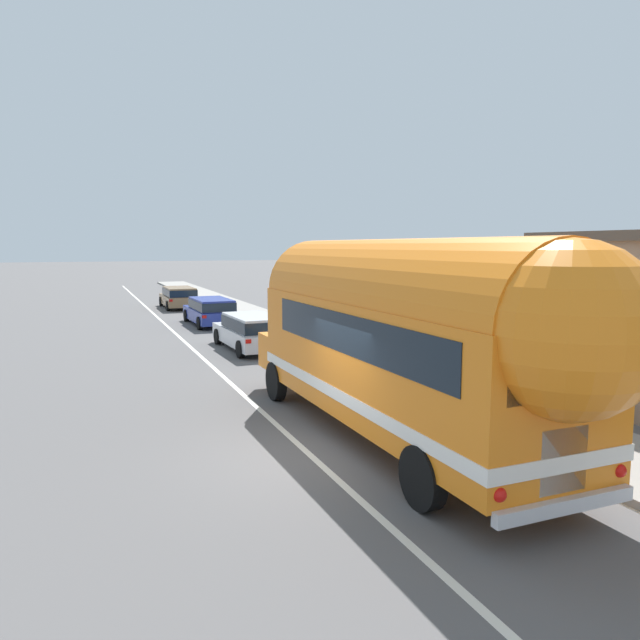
{
  "coord_description": "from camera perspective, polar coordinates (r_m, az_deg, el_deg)",
  "views": [
    {
      "loc": [
        -3.94,
        -10.13,
        3.99
      ],
      "look_at": [
        1.71,
        3.76,
        2.1
      ],
      "focal_mm": 33.18,
      "sensor_mm": 36.0,
      "label": 1
    }
  ],
  "objects": [
    {
      "name": "ground_plane",
      "position": [
        11.57,
        -0.85,
        -12.99
      ],
      "size": [
        300.0,
        300.0,
        0.0
      ],
      "primitive_type": "plane",
      "color": "#565454"
    },
    {
      "name": "car_lead",
      "position": [
        22.79,
        -6.66,
        -0.95
      ],
      "size": [
        2.0,
        4.74,
        1.37
      ],
      "color": "silver",
      "rests_on": "ground"
    },
    {
      "name": "painted_bus",
      "position": [
        11.61,
        8.2,
        -1.25
      ],
      "size": [
        2.68,
        11.52,
        4.12
      ],
      "color": "orange",
      "rests_on": "ground"
    },
    {
      "name": "car_second",
      "position": [
        30.29,
        -10.51,
        0.99
      ],
      "size": [
        2.02,
        4.83,
        1.37
      ],
      "color": "navy",
      "rests_on": "ground"
    },
    {
      "name": "lane_markings",
      "position": [
        23.18,
        -7.67,
        -2.79
      ],
      "size": [
        3.86,
        80.0,
        0.01
      ],
      "color": "silver",
      "rests_on": "ground"
    },
    {
      "name": "sidewalk_slab",
      "position": [
        22.42,
        2.09,
        -2.89
      ],
      "size": [
        2.79,
        90.0,
        0.15
      ],
      "primitive_type": "cube",
      "color": "gray",
      "rests_on": "ground"
    },
    {
      "name": "car_third",
      "position": [
        38.9,
        -13.45,
        2.27
      ],
      "size": [
        1.99,
        4.55,
        1.37
      ],
      "color": "olive",
      "rests_on": "ground"
    }
  ]
}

